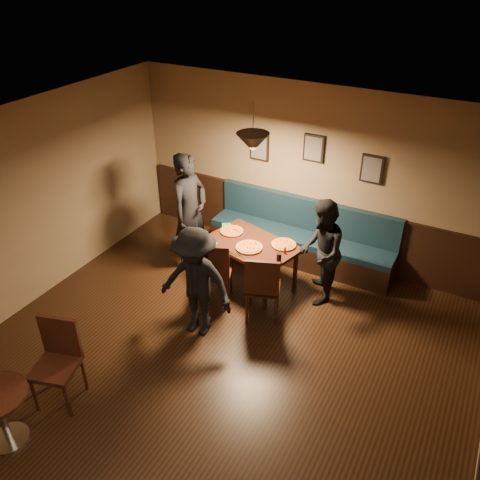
{
  "coord_description": "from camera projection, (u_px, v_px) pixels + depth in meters",
  "views": [
    {
      "loc": [
        2.36,
        -3.19,
        4.51
      ],
      "look_at": [
        -0.42,
        1.93,
        0.95
      ],
      "focal_mm": 36.93,
      "sensor_mm": 36.0,
      "label": 1
    }
  ],
  "objects": [
    {
      "name": "picture_right",
      "position": [
        372.0,
        169.0,
        7.06
      ],
      "size": [
        0.32,
        0.04,
        0.42
      ],
      "primitive_type": "cube",
      "color": "black",
      "rests_on": "wall_back"
    },
    {
      "name": "pizza_c",
      "position": [
        284.0,
        244.0,
        7.16
      ],
      "size": [
        0.46,
        0.46,
        0.04
      ],
      "primitive_type": "cylinder",
      "rotation": [
        0.0,
        0.0,
        0.37
      ],
      "color": "orange",
      "rests_on": "dining_table"
    },
    {
      "name": "soda_glass",
      "position": [
        279.0,
        258.0,
        6.76
      ],
      "size": [
        0.09,
        0.09,
        0.15
      ],
      "primitive_type": "cylinder",
      "rotation": [
        0.0,
        0.0,
        0.31
      ],
      "color": "black",
      "rests_on": "dining_table"
    },
    {
      "name": "chair_near_right",
      "position": [
        263.0,
        285.0,
        6.67
      ],
      "size": [
        0.59,
        0.59,
        1.04
      ],
      "primitive_type": null,
      "rotation": [
        0.0,
        0.0,
        0.36
      ],
      "color": "black",
      "rests_on": "floor"
    },
    {
      "name": "picture_left",
      "position": [
        259.0,
        147.0,
        7.79
      ],
      "size": [
        0.32,
        0.04,
        0.42
      ],
      "primitive_type": "cube",
      "color": "black",
      "rests_on": "wall_back"
    },
    {
      "name": "diner_front",
      "position": [
        196.0,
        283.0,
        6.26
      ],
      "size": [
        1.04,
        0.64,
        1.56
      ],
      "primitive_type": "imported",
      "rotation": [
        0.0,
        0.0,
        0.06
      ],
      "color": "black",
      "rests_on": "floor"
    },
    {
      "name": "pizza_b",
      "position": [
        249.0,
        247.0,
        7.1
      ],
      "size": [
        0.5,
        0.5,
        0.04
      ],
      "primitive_type": "cylinder",
      "rotation": [
        0.0,
        0.0,
        -0.34
      ],
      "color": "gold",
      "rests_on": "dining_table"
    },
    {
      "name": "pendant_lamp",
      "position": [
        253.0,
        143.0,
        6.42
      ],
      "size": [
        0.44,
        0.44,
        0.25
      ],
      "primitive_type": "cone",
      "rotation": [
        3.14,
        0.0,
        0.0
      ],
      "color": "black",
      "rests_on": "ceiling"
    },
    {
      "name": "picture_center",
      "position": [
        314.0,
        148.0,
        7.35
      ],
      "size": [
        0.32,
        0.04,
        0.42
      ],
      "primitive_type": "cube",
      "color": "black",
      "rests_on": "wall_back"
    },
    {
      "name": "chair_near_left",
      "position": [
        215.0,
        270.0,
        6.98
      ],
      "size": [
        0.59,
        0.59,
        1.03
      ],
      "primitive_type": null,
      "rotation": [
        0.0,
        0.0,
        0.39
      ],
      "color": "black",
      "rests_on": "floor"
    },
    {
      "name": "pizza_a",
      "position": [
        232.0,
        231.0,
        7.49
      ],
      "size": [
        0.44,
        0.44,
        0.04
      ],
      "primitive_type": "cylinder",
      "rotation": [
        0.0,
        0.0,
        -0.34
      ],
      "color": "gold",
      "rests_on": "dining_table"
    },
    {
      "name": "diner_right",
      "position": [
        321.0,
        252.0,
        6.87
      ],
      "size": [
        0.81,
        0.91,
        1.57
      ],
      "primitive_type": "imported",
      "rotation": [
        0.0,
        0.0,
        -1.23
      ],
      "color": "black",
      "rests_on": "floor"
    },
    {
      "name": "wainscot",
      "position": [
        307.0,
        227.0,
        8.05
      ],
      "size": [
        5.88,
        0.06,
        1.0
      ],
      "primitive_type": "cube",
      "color": "black",
      "rests_on": "ground"
    },
    {
      "name": "booth_bench",
      "position": [
        301.0,
        234.0,
        7.85
      ],
      "size": [
        3.0,
        0.6,
        1.0
      ],
      "primitive_type": null,
      "color": "#0F232D",
      "rests_on": "ground"
    },
    {
      "name": "cutlery_set",
      "position": [
        236.0,
        254.0,
        6.97
      ],
      "size": [
        0.18,
        0.09,
        0.0
      ],
      "primitive_type": "cube",
      "rotation": [
        0.0,
        0.0,
        1.17
      ],
      "color": "#B7B6BB",
      "rests_on": "dining_table"
    },
    {
      "name": "cafe_table",
      "position": [
        2.0,
        418.0,
        5.03
      ],
      "size": [
        0.74,
        0.74,
        0.68
      ],
      "primitive_type": "cylinder",
      "rotation": [
        0.0,
        0.0,
        0.17
      ],
      "color": "black",
      "rests_on": "floor"
    },
    {
      "name": "cafe_chair_far",
      "position": [
        55.0,
        366.0,
        5.39
      ],
      "size": [
        0.57,
        0.57,
        1.04
      ],
      "primitive_type": null,
      "rotation": [
        0.0,
        0.0,
        3.43
      ],
      "color": "black",
      "rests_on": "floor"
    },
    {
      "name": "napkin_a",
      "position": [
        227.0,
        225.0,
        7.67
      ],
      "size": [
        0.2,
        0.2,
        0.01
      ],
      "primitive_type": "cube",
      "rotation": [
        0.0,
        0.0,
        0.54
      ],
      "color": "#22802C",
      "rests_on": "dining_table"
    },
    {
      "name": "napkin_b",
      "position": [
        211.0,
        244.0,
        7.21
      ],
      "size": [
        0.16,
        0.16,
        0.01
      ],
      "primitive_type": "cube",
      "rotation": [
        0.0,
        0.0,
        -0.08
      ],
      "color": "#1F7725",
      "rests_on": "dining_table"
    },
    {
      "name": "diner_left",
      "position": [
        190.0,
        212.0,
        7.55
      ],
      "size": [
        0.52,
        0.73,
        1.89
      ],
      "primitive_type": "imported",
      "rotation": [
        0.0,
        0.0,
        1.46
      ],
      "color": "black",
      "rests_on": "floor"
    },
    {
      "name": "wall_back",
      "position": [
        312.0,
        175.0,
        7.6
      ],
      "size": [
        6.0,
        0.0,
        6.0
      ],
      "primitive_type": "plane",
      "rotation": [
        1.57,
        0.0,
        0.0
      ],
      "color": "#8C704F",
      "rests_on": "ground"
    },
    {
      "name": "ceiling",
      "position": [
        176.0,
        172.0,
        4.25
      ],
      "size": [
        7.0,
        7.0,
        0.0
      ],
      "primitive_type": "plane",
      "rotation": [
        3.14,
        0.0,
        0.0
      ],
      "color": "silver",
      "rests_on": "ground"
    },
    {
      "name": "floor",
      "position": [
        192.0,
        395.0,
        5.71
      ],
      "size": [
        7.0,
        7.0,
        0.0
      ],
      "primitive_type": "plane",
      "color": "black",
      "rests_on": "ground"
    },
    {
      "name": "tabasco_bottle",
      "position": [
        285.0,
        250.0,
        6.96
      ],
      "size": [
        0.04,
        0.04,
        0.13
      ],
      "primitive_type": "cylinder",
      "rotation": [
        0.0,
        0.0,
        -0.38
      ],
      "color": "#8B0704",
      "rests_on": "dining_table"
    },
    {
      "name": "dining_table",
      "position": [
        251.0,
        263.0,
        7.41
      ],
      "size": [
        1.48,
        1.15,
        0.7
      ],
      "primitive_type": "cube",
      "rotation": [
        0.0,
        0.0,
        -0.26
      ],
      "color": "black",
      "rests_on": "floor"
    }
  ]
}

